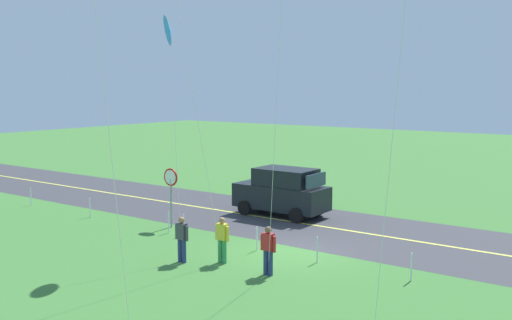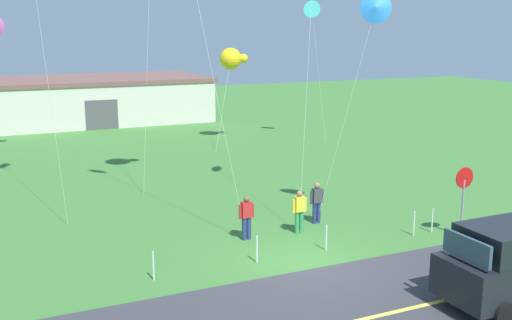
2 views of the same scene
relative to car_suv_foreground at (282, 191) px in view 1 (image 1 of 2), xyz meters
name	(u,v)px [view 1 (image 1 of 2)]	position (x,y,z in m)	size (l,w,h in m)	color
ground_plane	(294,253)	(-3.73, 4.86, -1.20)	(120.00, 120.00, 0.10)	#3D7533
asphalt_road	(345,230)	(-3.73, 0.86, -1.15)	(120.00, 7.00, 0.00)	#38383D
road_centre_stripe	(345,230)	(-3.73, 0.86, -1.15)	(120.00, 0.16, 0.00)	#E5E04C
car_suv_foreground	(282,191)	(0.00, 0.00, 0.00)	(4.40, 2.12, 2.24)	black
stop_sign	(171,186)	(2.58, 4.77, 0.65)	(0.76, 0.08, 2.56)	gray
person_adult_near	(182,238)	(-1.33, 8.29, -0.29)	(0.58, 0.22, 1.60)	navy
person_adult_companion	(222,238)	(-2.50, 7.53, -0.29)	(0.58, 0.22, 1.60)	#338C4C
person_child_watcher	(268,249)	(-4.52, 7.70, -0.29)	(0.58, 0.22, 1.60)	navy
kite_red_low	(169,31)	(0.20, 7.14, 6.86)	(2.09, 1.64, 8.59)	silver
fence_post_0	(411,267)	(-8.47, 5.56, -0.70)	(0.05, 0.05, 0.90)	silver
fence_post_1	(317,250)	(-5.11, 5.56, -0.70)	(0.05, 0.05, 0.90)	silver
fence_post_2	(257,238)	(-2.54, 5.56, -0.70)	(0.05, 0.05, 0.90)	silver
fence_post_3	(184,225)	(1.13, 5.56, -0.70)	(0.05, 0.05, 0.90)	silver
fence_post_4	(169,222)	(1.96, 5.56, -0.70)	(0.05, 0.05, 0.90)	silver
fence_post_5	(90,208)	(6.99, 5.56, -0.70)	(0.05, 0.05, 0.90)	silver
fence_post_6	(31,197)	(11.64, 5.56, -0.70)	(0.05, 0.05, 0.90)	silver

